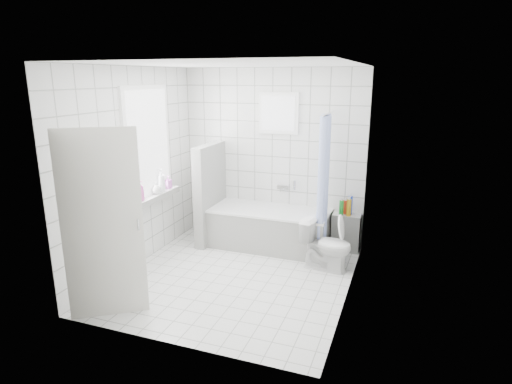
% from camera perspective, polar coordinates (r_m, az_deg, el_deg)
% --- Properties ---
extents(ground, '(3.00, 3.00, 0.00)m').
position_cam_1_polar(ground, '(5.55, -2.80, -11.29)').
color(ground, white).
rests_on(ground, ground).
extents(ceiling, '(3.00, 3.00, 0.00)m').
position_cam_1_polar(ceiling, '(4.97, -3.20, 16.65)').
color(ceiling, white).
rests_on(ceiling, ground).
extents(wall_back, '(2.80, 0.02, 2.60)m').
position_cam_1_polar(wall_back, '(6.48, 2.17, 4.75)').
color(wall_back, white).
rests_on(wall_back, ground).
extents(wall_front, '(2.80, 0.02, 2.60)m').
position_cam_1_polar(wall_front, '(3.82, -11.74, -2.98)').
color(wall_front, white).
rests_on(wall_front, ground).
extents(wall_left, '(0.02, 3.00, 2.60)m').
position_cam_1_polar(wall_left, '(5.78, -15.90, 2.91)').
color(wall_left, white).
rests_on(wall_left, ground).
extents(wall_right, '(0.02, 3.00, 2.60)m').
position_cam_1_polar(wall_right, '(4.75, 12.77, 0.54)').
color(wall_right, white).
rests_on(wall_right, ground).
extents(window_left, '(0.01, 0.90, 1.40)m').
position_cam_1_polar(window_left, '(5.95, -14.08, 6.30)').
color(window_left, white).
rests_on(window_left, wall_left).
extents(window_back, '(0.50, 0.01, 0.50)m').
position_cam_1_polar(window_back, '(6.33, 2.97, 10.43)').
color(window_back, white).
rests_on(window_back, wall_back).
extents(window_sill, '(0.18, 1.02, 0.08)m').
position_cam_1_polar(window_sill, '(6.07, -13.28, -0.62)').
color(window_sill, white).
rests_on(window_sill, wall_left).
extents(door, '(0.68, 0.49, 2.00)m').
position_cam_1_polar(door, '(4.62, -19.75, -4.29)').
color(door, silver).
rests_on(door, ground).
extents(bathtub, '(1.74, 0.77, 0.58)m').
position_cam_1_polar(bathtub, '(6.38, 1.83, -4.83)').
color(bathtub, white).
rests_on(bathtub, ground).
extents(partition_wall, '(0.15, 0.85, 1.50)m').
position_cam_1_polar(partition_wall, '(6.53, -6.11, -0.20)').
color(partition_wall, white).
rests_on(partition_wall, ground).
extents(tiled_ledge, '(0.40, 0.24, 0.55)m').
position_cam_1_polar(tiled_ledge, '(6.39, 11.90, -5.26)').
color(tiled_ledge, white).
rests_on(tiled_ledge, ground).
extents(toilet, '(0.69, 0.44, 0.67)m').
position_cam_1_polar(toilet, '(5.72, 9.37, -6.98)').
color(toilet, white).
rests_on(toilet, ground).
extents(curtain_rod, '(0.02, 0.80, 0.02)m').
position_cam_1_polar(curtain_rod, '(5.79, 9.69, 10.30)').
color(curtain_rod, silver).
rests_on(curtain_rod, wall_back).
extents(shower_curtain, '(0.14, 0.48, 1.78)m').
position_cam_1_polar(shower_curtain, '(5.80, 9.07, 1.32)').
color(shower_curtain, '#435CC6').
rests_on(shower_curtain, curtain_rod).
extents(tub_faucet, '(0.18, 0.06, 0.06)m').
position_cam_1_polar(tub_faucet, '(6.49, 3.63, 0.67)').
color(tub_faucet, silver).
rests_on(tub_faucet, wall_back).
extents(sill_bottles, '(0.19, 0.78, 0.33)m').
position_cam_1_polar(sill_bottles, '(6.04, -13.20, 0.97)').
color(sill_bottles, silver).
rests_on(sill_bottles, window_sill).
extents(ledge_bottles, '(0.17, 0.16, 0.26)m').
position_cam_1_polar(ledge_bottles, '(6.24, 12.00, -1.95)').
color(ledge_bottles, blue).
rests_on(ledge_bottles, tiled_ledge).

